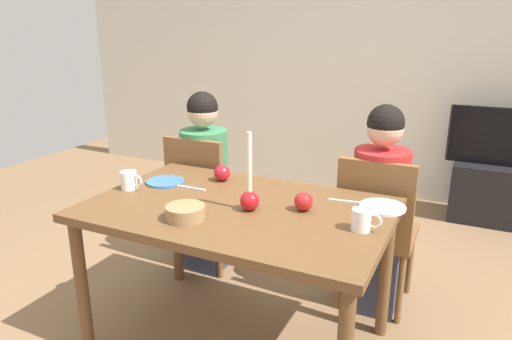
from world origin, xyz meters
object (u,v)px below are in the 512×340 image
object	(u,v)px
dining_table	(238,222)
candle_centerpiece	(250,195)
person_left_child	(205,185)
apple_by_left_plate	(222,173)
person_right_child	(378,213)
mug_left	(129,180)
tv	(501,137)
plate_right	(382,207)
bowl_walnuts	(185,212)
chair_left	(203,195)
plate_left	(165,182)
tv_stand	(493,193)
apple_near_candle	(304,202)
mug_right	(362,220)
chair_right	(376,225)

from	to	relation	value
dining_table	candle_centerpiece	bearing A→B (deg)	-16.29
person_left_child	apple_by_left_plate	xyz separation A→B (m)	(0.33, -0.35, 0.22)
person_right_child	dining_table	bearing A→B (deg)	-129.85
person_left_child	mug_left	xyz separation A→B (m)	(-0.03, -0.67, 0.23)
person_left_child	tv	distance (m)	2.40
dining_table	plate_right	world-z (taller)	plate_right
bowl_walnuts	chair_left	bearing A→B (deg)	118.07
person_left_child	plate_left	size ratio (longest dim) A/B	5.73
tv_stand	plate_left	xyz separation A→B (m)	(-1.65, -2.17, 0.52)
person_left_child	apple_near_candle	bearing A→B (deg)	-32.52
person_left_child	person_right_child	xyz separation A→B (m)	(1.11, 0.00, 0.00)
candle_centerpiece	mug_right	world-z (taller)	candle_centerpiece
bowl_walnuts	tv_stand	bearing A→B (deg)	63.33
person_right_child	plate_left	size ratio (longest dim) A/B	5.73
candle_centerpiece	chair_left	bearing A→B (deg)	136.14
dining_table	chair_right	world-z (taller)	chair_right
person_right_child	bowl_walnuts	xyz separation A→B (m)	(-0.66, -0.88, 0.21)
person_right_child	bowl_walnuts	size ratio (longest dim) A/B	6.80
person_left_child	apple_by_left_plate	size ratio (longest dim) A/B	13.22
chair_left	apple_by_left_plate	world-z (taller)	chair_left
apple_near_candle	apple_by_left_plate	distance (m)	0.59
chair_left	person_right_child	size ratio (longest dim) A/B	0.77
tv	mug_right	distance (m)	2.39
mug_right	bowl_walnuts	distance (m)	0.75
dining_table	chair_left	size ratio (longest dim) A/B	1.56
plate_right	mug_left	world-z (taller)	mug_left
plate_left	mug_right	world-z (taller)	mug_right
person_right_child	tv	distance (m)	1.77
bowl_walnuts	plate_left	bearing A→B (deg)	135.80
candle_centerpiece	plate_right	size ratio (longest dim) A/B	1.72
tv_stand	tv	world-z (taller)	tv
tv	plate_right	world-z (taller)	tv
tv	bowl_walnuts	distance (m)	2.84
person_right_child	person_left_child	bearing A→B (deg)	180.00
chair_right	plate_left	distance (m)	1.17
chair_left	candle_centerpiece	world-z (taller)	candle_centerpiece
plate_left	tv	bearing A→B (deg)	52.76
chair_right	candle_centerpiece	bearing A→B (deg)	-126.10
person_right_child	apple_near_candle	size ratio (longest dim) A/B	13.50
candle_centerpiece	plate_right	distance (m)	0.62
person_right_child	apple_near_candle	bearing A→B (deg)	-112.92
apple_near_candle	mug_right	bearing A→B (deg)	-18.68
person_left_child	chair_right	bearing A→B (deg)	-1.67
plate_right	bowl_walnuts	distance (m)	0.90
person_right_child	bowl_walnuts	world-z (taller)	person_right_child
chair_left	tv	distance (m)	2.42
chair_right	candle_centerpiece	size ratio (longest dim) A/B	2.47
dining_table	mug_right	bearing A→B (deg)	-1.78
dining_table	tv	world-z (taller)	tv
person_right_child	mug_left	bearing A→B (deg)	-149.46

